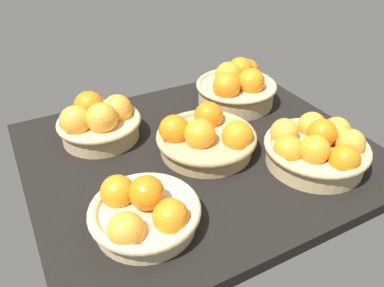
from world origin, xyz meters
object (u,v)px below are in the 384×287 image
at_px(basket_far_right, 143,212).
at_px(basket_center, 206,137).
at_px(basket_far_left, 317,147).
at_px(loose_orange_front_gap, 247,71).
at_px(basket_near_left, 236,87).
at_px(basket_near_right, 98,121).

bearing_deg(basket_far_right, basket_center, -144.07).
bearing_deg(basket_far_left, loose_orange_front_gap, -105.37).
height_order(basket_far_right, basket_center, same).
xyz_separation_m(basket_far_right, loose_orange_front_gap, (-0.56, -0.46, 0.00)).
bearing_deg(basket_near_left, basket_far_left, 88.95).
xyz_separation_m(basket_far_left, basket_center, (0.20, -0.17, -0.01)).
distance_m(basket_near_left, basket_center, 0.28).
distance_m(basket_far_right, basket_near_right, 0.36).
height_order(basket_near_right, loose_orange_front_gap, basket_near_right).
height_order(basket_far_left, basket_near_left, basket_near_left).
height_order(basket_far_right, basket_near_right, basket_near_right).
distance_m(basket_near_right, loose_orange_front_gap, 0.56).
bearing_deg(basket_near_right, basket_near_left, 179.45).
relative_size(basket_near_left, basket_near_right, 1.12).
bearing_deg(basket_far_left, basket_near_right, -40.30).
xyz_separation_m(basket_far_left, basket_near_right, (0.42, -0.36, 0.00)).
bearing_deg(basket_far_right, loose_orange_front_gap, -140.75).
xyz_separation_m(basket_far_right, basket_near_right, (-0.02, -0.35, 0.01)).
bearing_deg(basket_near_left, basket_far_right, 38.31).
distance_m(basket_far_left, basket_far_right, 0.44).
relative_size(basket_far_left, loose_orange_front_gap, 3.12).
relative_size(basket_far_left, basket_near_right, 1.13).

